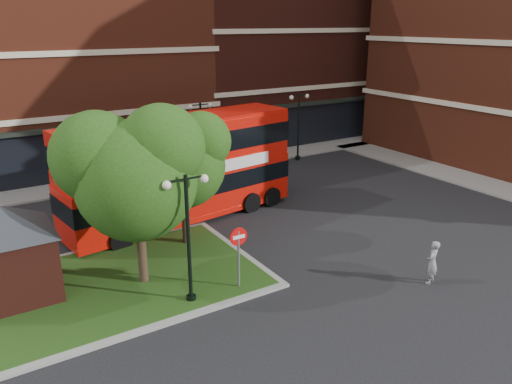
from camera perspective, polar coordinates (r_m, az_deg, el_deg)
ground at (r=21.64m, az=6.31°, el=-8.64°), size 120.00×120.00×0.00m
pavement_far at (r=35.10m, az=-10.48°, el=2.20°), size 44.00×3.00×0.12m
pavement_side at (r=34.66m, az=26.18°, el=0.31°), size 3.00×28.00×0.12m
terrace_far_left at (r=39.25m, az=-26.58°, el=12.66°), size 26.00×12.00×14.00m
terrace_far_right at (r=46.90m, az=1.96°, el=16.51°), size 18.00×12.00×16.00m
traffic_island at (r=20.89m, az=-17.05°, el=-10.30°), size 12.60×7.60×0.15m
kiosk at (r=20.45m, az=-26.54°, el=-5.19°), size 6.51×6.51×3.60m
tree_island_west at (r=19.06m, az=-14.00°, el=2.58°), size 5.40×4.71×7.21m
tree_island_east at (r=22.47m, az=-8.63°, el=3.93°), size 4.46×3.90×6.29m
lamp_island at (r=17.98m, az=-7.76°, el=-4.68°), size 1.72×0.36×5.00m
lamp_far_left at (r=33.40m, az=-6.27°, el=6.46°), size 1.72×0.36×5.00m
lamp_far_right at (r=37.48m, az=4.89°, el=7.87°), size 1.72×0.36×5.00m
bus at (r=25.86m, az=-8.57°, el=3.34°), size 12.71×4.51×4.75m
woman at (r=21.21m, az=19.49°, el=-7.57°), size 0.77×0.64×1.81m
car_silver at (r=33.11m, az=-14.79°, el=1.87°), size 3.74×1.78×1.23m
car_white at (r=36.17m, az=0.65°, el=3.93°), size 3.82×1.73×1.22m
no_entry_sign at (r=19.11m, az=-2.02°, el=-6.19°), size 0.72×0.09×2.62m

